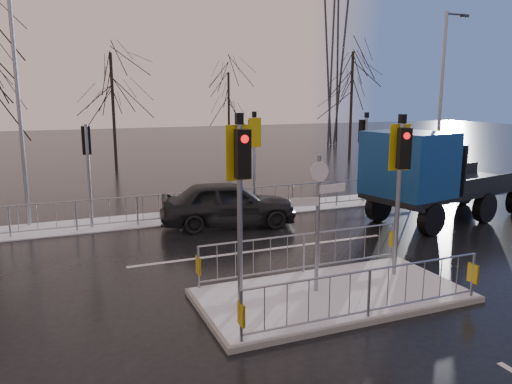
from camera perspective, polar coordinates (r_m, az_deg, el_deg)
name	(u,v)px	position (r m, az deg, el deg)	size (l,w,h in m)	color
ground	(332,298)	(11.60, 8.65, -11.86)	(120.00, 120.00, 0.00)	black
snow_verge	(215,214)	(19.11, -4.71, -2.49)	(30.00, 2.00, 0.04)	white
lane_markings	(340,303)	(11.34, 9.54, -12.42)	(8.00, 11.38, 0.01)	silver
traffic_island	(332,281)	(11.46, 8.63, -10.05)	(6.00, 3.04, 4.15)	slate
far_kerb_fixtures	(226,190)	(18.51, -3.42, 0.25)	(18.00, 0.65, 3.83)	gray
car_far_lane	(228,203)	(17.26, -3.18, -1.30)	(1.88, 4.67, 1.59)	black
flatbed_truck	(427,175)	(18.40, 18.93, 1.89)	(7.44, 3.95, 3.28)	black
tree_far_a	(112,89)	(31.32, -16.11, 11.29)	(3.75, 3.75, 7.08)	black
tree_far_b	(229,99)	(35.08, -3.14, 10.58)	(3.25, 3.25, 6.14)	black
tree_far_c	(352,85)	(35.93, 10.91, 11.96)	(4.00, 4.00, 7.55)	black
street_lamp_right	(442,97)	(23.91, 20.51, 10.16)	(1.25, 0.18, 8.00)	gray
street_lamp_left	(20,94)	(18.62, -25.36, 10.04)	(1.25, 0.18, 8.20)	gray
pylon_wires	(325,16)	(45.58, 7.86, 19.27)	(70.00, 2.38, 19.97)	#2D3033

